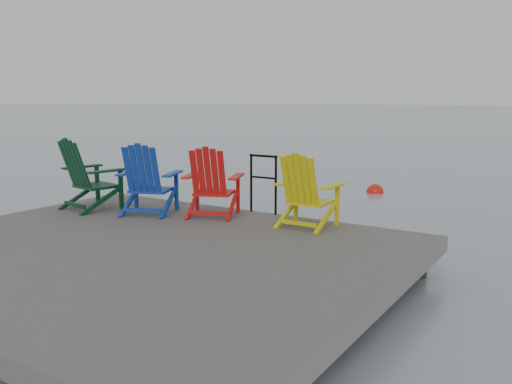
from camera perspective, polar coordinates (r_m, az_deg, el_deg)
The scene contains 8 objects.
ground at distance 6.76m, azimuth -12.24°, elevation -9.75°, with size 400.00×400.00×0.00m, color slate.
dock at distance 6.65m, azimuth -12.35°, elevation -6.93°, with size 6.00×5.00×1.40m.
handrail at distance 8.24m, azimuth 0.78°, elevation 1.47°, with size 0.48×0.04×0.90m.
chair_green at distance 8.90m, azimuth -17.29°, elevation 1.78°, with size 0.99×0.94×1.11m.
chair_blue at distance 8.33m, azimuth -11.37°, elevation 1.34°, with size 1.03×0.99×1.07m.
chair_red at distance 8.02m, azimuth -4.69°, elevation 1.06°, with size 1.00×0.96×1.03m.
chair_yellow at distance 7.36m, azimuth 5.27°, elevation 0.17°, with size 0.81×0.75×1.01m.
buoy_a at distance 13.38m, azimuth 12.41°, elevation -0.05°, with size 0.41×0.41×0.41m, color red.
Camera 1 is at (4.52, -4.50, 2.23)m, focal length 38.00 mm.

